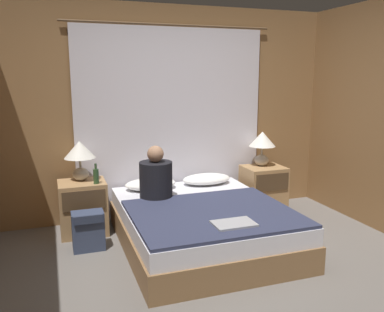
% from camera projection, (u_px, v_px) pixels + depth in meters
% --- Properties ---
extents(ground_plane, '(16.00, 16.00, 0.00)m').
position_uv_depth(ground_plane, '(235.00, 282.00, 3.40)').
color(ground_plane, '#66605B').
extents(wall_back, '(4.10, 0.06, 2.50)m').
position_uv_depth(wall_back, '(170.00, 113.00, 4.90)').
color(wall_back, olive).
rests_on(wall_back, ground_plane).
extents(curtain_panel, '(2.48, 0.02, 2.28)m').
position_uv_depth(curtain_panel, '(172.00, 123.00, 4.86)').
color(curtain_panel, silver).
rests_on(curtain_panel, ground_plane).
extents(bed, '(1.56, 1.92, 0.42)m').
position_uv_depth(bed, '(201.00, 225.00, 4.11)').
color(bed, olive).
rests_on(bed, ground_plane).
extents(nightstand_left, '(0.49, 0.43, 0.58)m').
position_uv_depth(nightstand_left, '(83.00, 208.00, 4.40)').
color(nightstand_left, '#A87F51').
rests_on(nightstand_left, ground_plane).
extents(nightstand_right, '(0.49, 0.43, 0.58)m').
position_uv_depth(nightstand_right, '(263.00, 189.00, 5.11)').
color(nightstand_right, '#A87F51').
rests_on(nightstand_right, ground_plane).
extents(lamp_left, '(0.33, 0.33, 0.43)m').
position_uv_depth(lamp_left, '(80.00, 154.00, 4.35)').
color(lamp_left, '#B2A899').
rests_on(lamp_left, nightstand_left).
extents(lamp_right, '(0.33, 0.33, 0.43)m').
position_uv_depth(lamp_right, '(262.00, 143.00, 5.06)').
color(lamp_right, '#B2A899').
rests_on(lamp_right, nightstand_right).
extents(pillow_left, '(0.59, 0.35, 0.12)m').
position_uv_depth(pillow_left, '(151.00, 184.00, 4.63)').
color(pillow_left, white).
rests_on(pillow_left, bed).
extents(pillow_right, '(0.59, 0.35, 0.12)m').
position_uv_depth(pillow_right, '(206.00, 179.00, 4.85)').
color(pillow_right, white).
rests_on(pillow_right, bed).
extents(blanket_on_bed, '(1.50, 1.26, 0.03)m').
position_uv_depth(blanket_on_bed, '(213.00, 213.00, 3.79)').
color(blanket_on_bed, '#2D334C').
rests_on(blanket_on_bed, bed).
extents(person_left_in_bed, '(0.34, 0.34, 0.57)m').
position_uv_depth(person_left_in_bed, '(156.00, 178.00, 4.24)').
color(person_left_in_bed, black).
rests_on(person_left_in_bed, bed).
extents(beer_bottle_on_left_stand, '(0.06, 0.06, 0.22)m').
position_uv_depth(beer_bottle_on_left_stand, '(96.00, 176.00, 4.26)').
color(beer_bottle_on_left_stand, '#2D4C28').
rests_on(beer_bottle_on_left_stand, nightstand_left).
extents(laptop_on_bed, '(0.36, 0.24, 0.02)m').
position_uv_depth(laptop_on_bed, '(234.00, 224.00, 3.46)').
color(laptop_on_bed, '#9EA0A5').
rests_on(laptop_on_bed, blanket_on_bed).
extents(backpack_on_floor, '(0.31, 0.21, 0.39)m').
position_uv_depth(backpack_on_floor, '(88.00, 228.00, 3.99)').
color(backpack_on_floor, '#333D56').
rests_on(backpack_on_floor, ground_plane).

